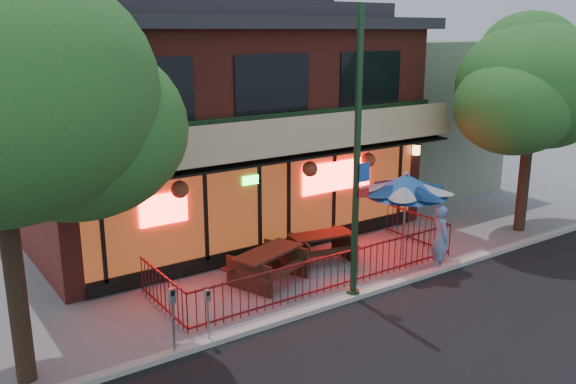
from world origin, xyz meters
The scene contains 13 objects.
ground centered at (0.00, 0.00, 0.00)m, with size 80.00×80.00×0.00m, color gray.
curb centered at (0.00, -0.50, 0.06)m, with size 80.00×0.25×0.12m, color #999993.
restaurant_building centered at (0.00, 7.11, 4.13)m, with size 12.96×9.49×8.05m.
neighbor_building centered at (9.00, 7.70, 3.00)m, with size 6.00×7.00×6.00m, color slate.
patio_fence centered at (0.00, 0.50, 0.63)m, with size 8.44×2.62×1.00m.
street_light centered at (0.00, -0.40, 3.15)m, with size 0.43×0.32×7.00m.
street_tree_right centered at (8.04, 0.59, 4.96)m, with size 4.80×4.80×7.02m.
picnic_table_left centered at (-1.21, 1.60, 0.57)m, with size 2.41×2.12×0.86m.
picnic_table_right centered at (0.92, 2.07, 0.52)m, with size 2.06×1.71×0.79m.
patio_umbrella centered at (2.81, 0.70, 2.25)m, with size 2.30×2.30×2.63m.
pedestrian centered at (3.15, -0.35, 0.93)m, with size 0.68×0.44×1.85m, color #5C8EB9.
parking_meter_near centered at (-4.00, -0.40, 0.82)m, with size 0.12×0.10×1.21m.
parking_meter_far centered at (-4.82, -0.48, 1.00)m, with size 0.15×0.13×1.48m.
Camera 1 is at (-9.26, -10.95, 6.42)m, focal length 38.00 mm.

